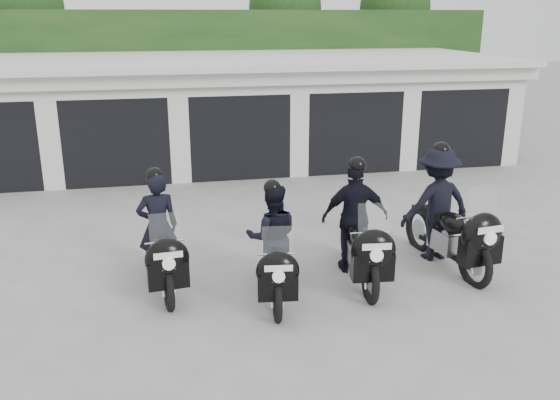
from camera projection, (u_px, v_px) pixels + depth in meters
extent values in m
plane|color=#9FA09A|center=(285.00, 260.00, 10.48)|extent=(80.00, 80.00, 0.00)
cube|color=silver|center=(226.00, 109.00, 18.00)|extent=(16.00, 6.00, 2.80)
cube|color=silver|center=(226.00, 60.00, 17.37)|extent=(16.40, 6.80, 0.16)
cube|color=silver|center=(241.00, 78.00, 14.59)|extent=(16.40, 0.12, 0.40)
cube|color=black|center=(241.00, 175.00, 15.56)|extent=(16.00, 0.06, 0.24)
cube|color=silver|center=(50.00, 132.00, 14.44)|extent=(0.50, 0.50, 2.80)
cube|color=black|center=(119.00, 134.00, 15.81)|extent=(2.60, 2.60, 2.20)
cube|color=silver|center=(112.00, 85.00, 14.41)|extent=(2.60, 0.50, 0.60)
cube|color=silver|center=(179.00, 128.00, 15.04)|extent=(0.50, 0.50, 2.80)
cube|color=black|center=(234.00, 130.00, 16.41)|extent=(2.60, 2.60, 2.20)
cube|color=silver|center=(238.00, 83.00, 15.01)|extent=(2.60, 0.50, 0.60)
cube|color=silver|center=(297.00, 123.00, 15.64)|extent=(0.50, 0.50, 2.80)
cube|color=black|center=(341.00, 125.00, 17.01)|extent=(2.60, 2.60, 2.20)
cube|color=silver|center=(355.00, 80.00, 15.60)|extent=(2.60, 0.50, 0.60)
cube|color=silver|center=(407.00, 119.00, 16.23)|extent=(0.50, 0.50, 2.80)
cube|color=black|center=(441.00, 122.00, 17.60)|extent=(2.60, 2.60, 2.20)
cube|color=silver|center=(463.00, 77.00, 16.20)|extent=(2.60, 0.50, 0.60)
cube|color=silver|center=(509.00, 116.00, 16.83)|extent=(0.50, 0.50, 2.80)
cube|color=#183914|center=(213.00, 72.00, 21.51)|extent=(20.00, 2.00, 4.30)
sphere|color=#183914|center=(23.00, 7.00, 20.98)|extent=(2.80, 2.80, 2.80)
cylinder|color=black|center=(33.00, 85.00, 21.81)|extent=(0.24, 0.24, 3.30)
sphere|color=#183914|center=(285.00, 7.00, 22.81)|extent=(2.80, 2.80, 2.80)
cylinder|color=black|center=(285.00, 80.00, 23.64)|extent=(0.24, 0.24, 3.30)
sphere|color=#183914|center=(395.00, 8.00, 23.68)|extent=(2.80, 2.80, 2.80)
cylinder|color=black|center=(391.00, 77.00, 24.51)|extent=(0.24, 0.24, 3.30)
torus|color=black|center=(168.00, 287.00, 8.73)|extent=(0.19, 0.76, 0.75)
torus|color=black|center=(157.00, 251.00, 10.07)|extent=(0.19, 0.76, 0.75)
cube|color=#9F9FA4|center=(162.00, 263.00, 9.40)|extent=(0.32, 0.59, 0.33)
cube|color=black|center=(163.00, 273.00, 9.43)|extent=(0.22, 1.34, 0.06)
ellipsoid|color=black|center=(162.00, 246.00, 9.13)|extent=(0.39, 0.62, 0.30)
cube|color=black|center=(159.00, 235.00, 9.53)|extent=(0.32, 0.59, 0.10)
ellipsoid|color=black|center=(167.00, 259.00, 8.51)|extent=(0.68, 0.40, 0.62)
cube|color=black|center=(168.00, 274.00, 8.58)|extent=(0.62, 0.29, 0.41)
cube|color=#B2BFC6|center=(165.00, 231.00, 8.41)|extent=(0.46, 0.16, 0.52)
cylinder|color=silver|center=(165.00, 242.00, 8.64)|extent=(0.57, 0.09, 0.03)
cube|color=white|center=(168.00, 255.00, 8.31)|extent=(0.41, 0.06, 0.09)
cube|color=white|center=(169.00, 267.00, 8.40)|extent=(0.19, 0.03, 0.10)
imported|color=black|center=(158.00, 227.00, 9.50)|extent=(0.70, 0.50, 1.80)
sphere|color=black|center=(154.00, 176.00, 9.25)|extent=(0.28, 0.28, 0.28)
torus|color=black|center=(277.00, 298.00, 8.41)|extent=(0.19, 0.72, 0.71)
torus|color=black|center=(271.00, 260.00, 9.74)|extent=(0.19, 0.72, 0.71)
cube|color=#9F9FA4|center=(274.00, 273.00, 9.07)|extent=(0.32, 0.56, 0.31)
cube|color=black|center=(274.00, 283.00, 9.10)|extent=(0.23, 1.26, 0.06)
ellipsoid|color=black|center=(274.00, 257.00, 8.82)|extent=(0.38, 0.59, 0.28)
cube|color=black|center=(272.00, 246.00, 9.21)|extent=(0.32, 0.56, 0.10)
ellipsoid|color=black|center=(278.00, 271.00, 8.20)|extent=(0.65, 0.39, 0.58)
cube|color=black|center=(278.00, 286.00, 8.27)|extent=(0.59, 0.28, 0.39)
cube|color=#B2BFC6|center=(277.00, 244.00, 8.11)|extent=(0.44, 0.16, 0.50)
cylinder|color=silver|center=(277.00, 254.00, 8.33)|extent=(0.54, 0.09, 0.03)
cube|color=white|center=(279.00, 268.00, 8.01)|extent=(0.39, 0.06, 0.09)
cube|color=white|center=(278.00, 279.00, 8.09)|extent=(0.18, 0.04, 0.10)
imported|color=black|center=(272.00, 237.00, 9.19)|extent=(0.90, 0.74, 1.71)
sphere|color=black|center=(272.00, 188.00, 8.95)|extent=(0.26, 0.26, 0.26)
torus|color=black|center=(370.00, 279.00, 8.94)|extent=(0.19, 0.80, 0.79)
torus|color=black|center=(348.00, 242.00, 10.41)|extent=(0.19, 0.80, 0.79)
cube|color=#9F9FA4|center=(358.00, 254.00, 9.67)|extent=(0.34, 0.62, 0.35)
cube|color=black|center=(358.00, 265.00, 9.70)|extent=(0.22, 1.41, 0.06)
ellipsoid|color=black|center=(362.00, 237.00, 9.39)|extent=(0.41, 0.65, 0.31)
cube|color=black|center=(355.00, 226.00, 9.82)|extent=(0.34, 0.62, 0.11)
ellipsoid|color=black|center=(373.00, 250.00, 8.70)|extent=(0.71, 0.42, 0.65)
cube|color=black|center=(372.00, 266.00, 8.78)|extent=(0.65, 0.30, 0.43)
cube|color=#B2BFC6|center=(374.00, 222.00, 8.61)|extent=(0.48, 0.17, 0.55)
cylinder|color=silver|center=(370.00, 233.00, 8.85)|extent=(0.60, 0.09, 0.03)
cube|color=white|center=(377.00, 247.00, 8.49)|extent=(0.43, 0.06, 0.10)
cube|color=white|center=(376.00, 258.00, 8.58)|extent=(0.19, 0.03, 0.11)
imported|color=black|center=(355.00, 217.00, 9.80)|extent=(1.16, 0.73, 1.89)
sphere|color=black|center=(357.00, 165.00, 9.53)|extent=(0.29, 0.29, 0.29)
torus|color=black|center=(475.00, 264.00, 9.45)|extent=(0.23, 0.85, 0.84)
torus|color=black|center=(419.00, 230.00, 10.94)|extent=(0.23, 0.85, 0.84)
cube|color=#9F9FA4|center=(444.00, 241.00, 10.19)|extent=(0.38, 0.66, 0.37)
cube|color=black|center=(444.00, 251.00, 10.22)|extent=(0.28, 1.49, 0.07)
ellipsoid|color=black|center=(453.00, 223.00, 9.90)|extent=(0.45, 0.70, 0.33)
cube|color=black|center=(437.00, 213.00, 10.33)|extent=(0.38, 0.66, 0.11)
ellipsoid|color=black|center=(482.00, 234.00, 9.20)|extent=(0.77, 0.47, 0.69)
cube|color=black|center=(480.00, 250.00, 9.28)|extent=(0.69, 0.34, 0.46)
cube|color=#B2BFC6|center=(483.00, 205.00, 9.10)|extent=(0.52, 0.20, 0.59)
cylinder|color=silver|center=(474.00, 217.00, 9.35)|extent=(0.64, 0.11, 0.03)
cube|color=white|center=(491.00, 230.00, 8.98)|extent=(0.46, 0.08, 0.10)
cube|color=white|center=(488.00, 242.00, 9.08)|extent=(0.21, 0.04, 0.11)
imported|color=black|center=(437.00, 204.00, 10.31)|extent=(1.38, 0.83, 2.01)
sphere|color=black|center=(441.00, 151.00, 10.02)|extent=(0.31, 0.31, 0.31)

